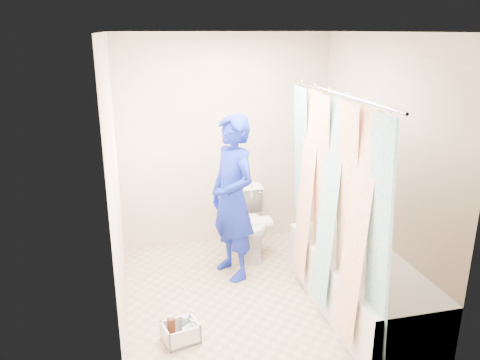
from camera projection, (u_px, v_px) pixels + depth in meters
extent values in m
plane|color=tan|center=(255.00, 295.00, 4.47)|extent=(2.60, 2.60, 0.00)
cube|color=white|center=(258.00, 32.00, 3.73)|extent=(2.40, 2.60, 0.02)
cube|color=#BCAA91|center=(226.00, 142.00, 5.30)|extent=(2.40, 0.02, 2.40)
cube|color=#BCAA91|center=(312.00, 236.00, 2.90)|extent=(2.40, 0.02, 2.40)
cube|color=#BCAA91|center=(116.00, 185.00, 3.83)|extent=(0.02, 2.60, 2.40)
cube|color=#BCAA91|center=(380.00, 166.00, 4.37)|extent=(0.02, 2.60, 2.40)
cube|color=silver|center=(359.00, 283.00, 4.19)|extent=(0.70, 1.75, 0.50)
cube|color=white|center=(361.00, 262.00, 4.12)|extent=(0.58, 1.63, 0.06)
cylinder|color=silver|center=(337.00, 93.00, 3.59)|extent=(0.02, 1.90, 0.02)
cube|color=white|center=(330.00, 206.00, 3.88)|extent=(0.06, 1.75, 1.80)
imported|color=white|center=(250.00, 223.00, 5.21)|extent=(0.46, 0.74, 0.73)
cube|color=white|center=(252.00, 222.00, 5.08)|extent=(0.46, 0.23, 0.03)
cylinder|color=black|center=(240.00, 189.00, 5.28)|extent=(0.03, 0.03, 0.21)
cylinder|color=#C58917|center=(240.00, 180.00, 5.24)|extent=(0.06, 0.06, 0.03)
cylinder|color=silver|center=(252.00, 190.00, 5.31)|extent=(0.03, 0.03, 0.17)
imported|color=#0E118C|center=(233.00, 198.00, 4.61)|extent=(0.58, 0.71, 1.67)
cube|color=silver|center=(181.00, 340.00, 3.80)|extent=(0.32, 0.28, 0.03)
cube|color=silver|center=(166.00, 337.00, 3.72)|extent=(0.07, 0.22, 0.17)
cube|color=silver|center=(195.00, 328.00, 3.84)|extent=(0.07, 0.22, 0.17)
cube|color=silver|center=(185.00, 339.00, 3.69)|extent=(0.27, 0.09, 0.17)
cube|color=silver|center=(176.00, 326.00, 3.86)|extent=(0.27, 0.09, 0.17)
cylinder|color=#451D0D|center=(171.00, 328.00, 3.77)|extent=(0.06, 0.06, 0.18)
cylinder|color=white|center=(185.00, 325.00, 3.83)|extent=(0.06, 0.06, 0.17)
cylinder|color=beige|center=(185.00, 334.00, 3.75)|extent=(0.04, 0.04, 0.12)
cylinder|color=#451D0D|center=(176.00, 342.00, 3.71)|extent=(0.06, 0.06, 0.06)
cylinder|color=yellow|center=(176.00, 338.00, 3.70)|extent=(0.06, 0.06, 0.01)
imported|color=silver|center=(192.00, 329.00, 3.78)|extent=(0.11, 0.11, 0.18)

